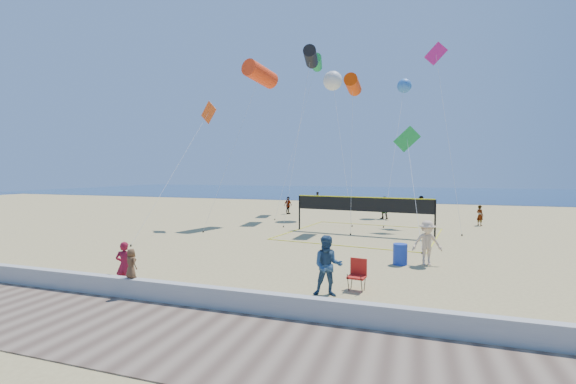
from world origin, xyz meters
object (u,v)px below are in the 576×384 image
(camp_chair, at_px, (358,273))
(woman, at_px, (125,265))
(trash_barrel, at_px, (400,254))
(volleyball_net, at_px, (362,209))

(camp_chair, bearing_deg, woman, -154.68)
(camp_chair, distance_m, trash_barrel, 4.21)
(woman, distance_m, volleyball_net, 15.04)
(trash_barrel, bearing_deg, volleyball_net, 108.95)
(camp_chair, relative_size, volleyball_net, 0.12)
(camp_chair, distance_m, volleyball_net, 11.61)
(camp_chair, height_order, volleyball_net, volleyball_net)
(woman, relative_size, volleyball_net, 0.16)
(woman, relative_size, trash_barrel, 1.82)
(woman, distance_m, camp_chair, 7.65)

